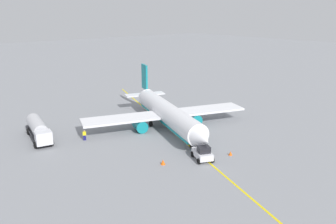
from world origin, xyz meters
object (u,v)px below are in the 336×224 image
pushback_tug (203,153)px  safety_cone_wingtip (230,153)px  airplane (167,113)px  safety_cone_nose (163,162)px  fuel_tanker (38,129)px  refueling_worker (85,135)px

pushback_tug → safety_cone_wingtip: 4.60m
airplane → safety_cone_wingtip: airplane is taller
safety_cone_nose → safety_cone_wingtip: 10.34m
fuel_tanker → airplane: bearing=65.7°
airplane → safety_cone_nose: airplane is taller
refueling_worker → safety_cone_wingtip: 23.63m
airplane → refueling_worker: 15.07m
airplane → refueling_worker: size_ratio=18.50×
airplane → fuel_tanker: airplane is taller
pushback_tug → safety_cone_wingtip: (1.51, 4.29, -0.70)m
airplane → refueling_worker: (-3.68, -14.51, -1.79)m
fuel_tanker → pushback_tug: size_ratio=2.76×
pushback_tug → safety_cone_nose: pushback_tug is taller
airplane → safety_cone_nose: size_ratio=43.98×
pushback_tug → safety_cone_nose: (-2.42, -5.27, -0.65)m
refueling_worker → safety_cone_nose: refueling_worker is taller
pushback_tug → safety_cone_nose: 5.84m
airplane → pushback_tug: size_ratio=7.71×
safety_cone_nose → airplane: bearing=138.0°
safety_cone_wingtip → airplane: bearing=176.1°
refueling_worker → pushback_tug: bearing=27.0°
fuel_tanker → safety_cone_wingtip: bearing=37.4°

